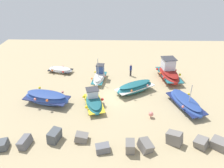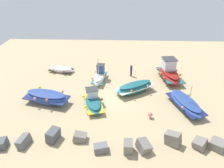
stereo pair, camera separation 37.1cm
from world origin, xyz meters
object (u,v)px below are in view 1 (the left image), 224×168
at_px(fishing_boat_2, 60,70).
at_px(mooring_buoy_0, 151,114).
at_px(fishing_boat_6, 186,103).
at_px(fishing_boat_1, 135,87).
at_px(fishing_boat_5, 94,102).
at_px(person_walking, 131,69).
at_px(fishing_boat_3, 99,77).
at_px(fishing_boat_0, 47,98).
at_px(fishing_boat_4, 169,73).

relative_size(fishing_boat_2, mooring_buoy_0, 5.74).
relative_size(fishing_boat_2, fishing_boat_6, 0.68).
bearing_deg(fishing_boat_1, fishing_boat_5, 1.36).
bearing_deg(mooring_buoy_0, fishing_boat_2, -41.94).
relative_size(fishing_boat_5, fishing_boat_6, 0.81).
distance_m(fishing_boat_5, person_walking, 8.85).
bearing_deg(person_walking, fishing_boat_5, 106.95).
height_order(fishing_boat_1, fishing_boat_3, fishing_boat_3).
bearing_deg(fishing_boat_3, mooring_buoy_0, -136.34).
relative_size(fishing_boat_3, fishing_boat_5, 0.92).
bearing_deg(fishing_boat_0, person_walking, 51.29).
distance_m(fishing_boat_2, fishing_boat_3, 6.42).
relative_size(fishing_boat_0, fishing_boat_1, 1.07).
bearing_deg(fishing_boat_0, fishing_boat_4, 38.05).
xyz_separation_m(fishing_boat_1, fishing_boat_4, (-4.81, -3.75, 0.26)).
bearing_deg(fishing_boat_5, fishing_boat_0, 70.57).
distance_m(fishing_boat_5, mooring_buoy_0, 6.32).
bearing_deg(fishing_boat_4, fishing_boat_3, 86.59).
bearing_deg(fishing_boat_5, person_walking, -45.33).
distance_m(fishing_boat_2, mooring_buoy_0, 15.75).
height_order(fishing_boat_4, mooring_buoy_0, fishing_boat_4).
relative_size(fishing_boat_2, fishing_boat_4, 0.70).
distance_m(fishing_boat_4, mooring_buoy_0, 9.47).
distance_m(fishing_boat_3, fishing_boat_5, 6.02).
bearing_deg(fishing_boat_2, fishing_boat_4, -172.80).
relative_size(fishing_boat_0, mooring_buoy_0, 8.25).
bearing_deg(fishing_boat_3, fishing_boat_1, -115.37).
relative_size(fishing_boat_6, mooring_buoy_0, 8.48).
bearing_deg(mooring_buoy_0, fishing_boat_6, -154.55).
distance_m(fishing_boat_1, fishing_boat_6, 6.14).
bearing_deg(fishing_boat_4, person_walking, 72.59).
bearing_deg(fishing_boat_2, fishing_boat_6, 164.83).
relative_size(person_walking, mooring_buoy_0, 2.59).
height_order(fishing_boat_0, fishing_boat_3, fishing_boat_3).
bearing_deg(fishing_boat_1, fishing_boat_4, -174.08).
bearing_deg(mooring_buoy_0, fishing_boat_1, -75.43).
bearing_deg(person_walking, fishing_boat_4, -141.90).
relative_size(fishing_boat_1, fishing_boat_2, 1.34).
bearing_deg(mooring_buoy_0, fishing_boat_4, -111.70).
xyz_separation_m(fishing_boat_3, fishing_boat_6, (-9.80, 6.07, -0.04)).
xyz_separation_m(fishing_boat_5, mooring_buoy_0, (-6.02, 1.93, -0.17)).
bearing_deg(fishing_boat_1, fishing_boat_6, 116.99).
xyz_separation_m(fishing_boat_1, fishing_boat_5, (4.71, 3.11, -0.08)).
bearing_deg(fishing_boat_6, person_walking, 16.79).
bearing_deg(fishing_boat_3, fishing_boat_4, -77.53).
distance_m(fishing_boat_0, fishing_boat_3, 7.83).
bearing_deg(fishing_boat_5, mooring_buoy_0, -123.09).
relative_size(fishing_boat_3, fishing_boat_6, 0.75).
xyz_separation_m(fishing_boat_0, fishing_boat_3, (-5.44, -5.64, -0.08)).
bearing_deg(fishing_boat_0, fishing_boat_6, 12.76).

